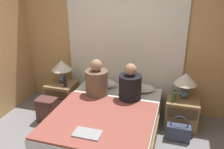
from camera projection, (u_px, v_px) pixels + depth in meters
The scene contains 17 objects.
wall_back at pixel (125, 41), 4.13m from camera, with size 3.95×0.06×2.50m.
curtain_panel at pixel (124, 50), 4.13m from camera, with size 2.25×0.02×2.21m.
bed at pixel (107, 124), 3.55m from camera, with size 1.49×1.93×0.47m.
nightstand_left at pixel (62, 95), 4.40m from camera, with size 0.50×0.46×0.48m.
nightstand_right at pixel (182, 112), 3.83m from camera, with size 0.50×0.46×0.48m.
lamp_left at pixel (62, 67), 4.26m from camera, with size 0.36×0.36×0.42m.
lamp_right at pixel (185, 81), 3.70m from camera, with size 0.36×0.36×0.42m.
pillow_left at pixel (102, 83), 4.21m from camera, with size 0.56×0.30×0.12m.
pillow_right at pixel (138, 88), 4.04m from camera, with size 0.56×0.30×0.12m.
blanket_on_bed at pixel (100, 119), 3.21m from camera, with size 1.43×1.31×0.03m.
person_left_in_bed at pixel (97, 81), 3.81m from camera, with size 0.36×0.36×0.62m.
person_right_in_bed at pixel (130, 86), 3.67m from camera, with size 0.35×0.35×0.61m.
beer_bottle_on_left_stand at pixel (65, 82), 4.14m from camera, with size 0.06×0.06×0.23m.
beer_bottle_on_right_stand at pixel (174, 96), 3.65m from camera, with size 0.07×0.07×0.22m.
laptop_on_bed at pixel (87, 134), 2.88m from camera, with size 0.34×0.21×0.02m.
backpack_on_floor at pixel (47, 109), 3.95m from camera, with size 0.33×0.24×0.42m.
handbag_on_floor at pixel (178, 132), 3.52m from camera, with size 0.35×0.15×0.41m.
Camera 1 is at (0.94, -2.18, 2.25)m, focal length 38.00 mm.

